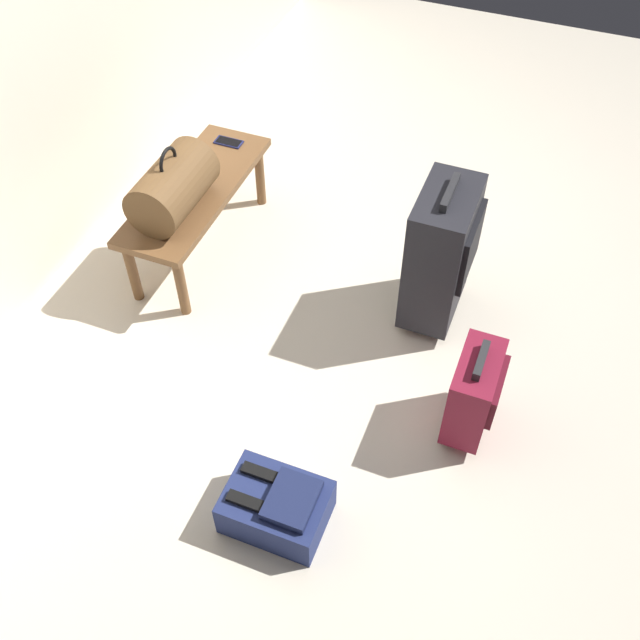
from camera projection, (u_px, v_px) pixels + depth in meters
ground_plane at (364, 322)px, 3.49m from camera, size 6.60×6.60×0.00m
bench at (196, 197)px, 3.58m from camera, size 1.00×0.36×0.39m
duffel_bag_brown at (173, 187)px, 3.33m from camera, size 0.44×0.26×0.34m
cell_phone at (229, 142)px, 3.78m from camera, size 0.07×0.14×0.01m
suitcase_upright_charcoal at (441, 253)px, 3.25m from camera, size 0.41×0.26×0.74m
suitcase_small_burgundy at (474, 392)px, 2.92m from camera, size 0.32×0.18×0.46m
backpack_navy at (277, 506)px, 2.75m from camera, size 0.28×0.38×0.21m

